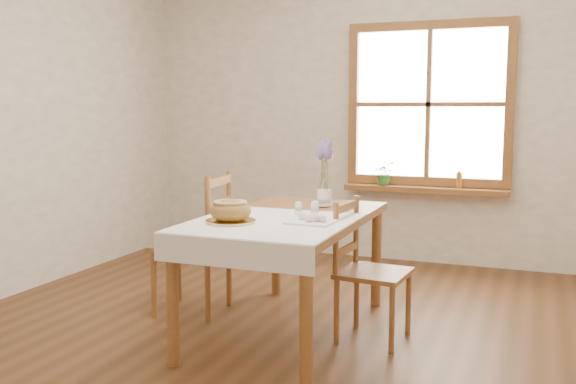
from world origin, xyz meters
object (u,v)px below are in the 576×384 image
(dining_table, at_px, (288,229))
(chair_right, at_px, (374,271))
(chair_left, at_px, (192,243))
(flower_vase, at_px, (324,199))
(bread_plate, at_px, (231,221))

(dining_table, height_order, chair_right, chair_right)
(dining_table, xyz_separation_m, chair_left, (-0.77, 0.13, -0.17))
(chair_right, height_order, flower_vase, chair_right)
(dining_table, bearing_deg, flower_vase, 77.14)
(dining_table, xyz_separation_m, chair_right, (0.54, 0.07, -0.23))
(dining_table, height_order, flower_vase, flower_vase)
(chair_left, height_order, chair_right, chair_left)
(dining_table, xyz_separation_m, flower_vase, (0.10, 0.43, 0.14))
(chair_left, height_order, flower_vase, chair_left)
(chair_left, bearing_deg, chair_right, 81.26)
(flower_vase, bearing_deg, bread_plate, -109.87)
(dining_table, bearing_deg, bread_plate, -116.76)
(flower_vase, bearing_deg, chair_left, -161.10)
(chair_right, distance_m, bread_plate, 0.93)
(bread_plate, distance_m, flower_vase, 0.88)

